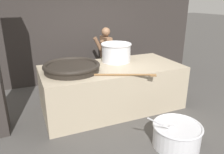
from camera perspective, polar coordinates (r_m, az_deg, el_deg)
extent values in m
plane|color=#474442|center=(5.16, 0.00, -7.74)|extent=(60.00, 60.00, 0.00)
cube|color=#2D2826|center=(6.68, -7.66, 14.52)|extent=(7.57, 0.24, 3.60)
cube|color=tan|center=(4.95, 0.00, -2.68)|extent=(3.06, 1.47, 0.98)
cylinder|color=black|center=(4.52, -10.44, 2.22)|extent=(1.11, 1.11, 0.12)
torus|color=black|center=(4.50, -10.49, 2.98)|extent=(1.16, 1.16, 0.09)
cylinder|color=silver|center=(5.14, 1.09, 6.31)|extent=(0.67, 0.67, 0.41)
torus|color=silver|center=(5.10, 1.11, 8.57)|extent=(0.72, 0.72, 0.05)
cylinder|color=brown|center=(4.20, 2.32, 0.59)|extent=(1.26, 0.58, 0.04)
cube|color=brown|center=(4.26, 10.68, 0.42)|extent=(0.15, 0.14, 0.02)
cylinder|color=brown|center=(6.08, -1.19, 0.81)|extent=(0.13, 0.13, 0.83)
cylinder|color=brown|center=(6.24, -1.83, 1.29)|extent=(0.13, 0.13, 0.83)
cube|color=#4C663F|center=(6.11, -1.52, 2.51)|extent=(0.20, 0.25, 0.54)
cube|color=brown|center=(5.97, -1.57, 7.60)|extent=(0.17, 0.50, 0.61)
cylinder|color=brown|center=(5.71, -1.57, 7.01)|extent=(0.33, 0.10, 0.56)
cylinder|color=brown|center=(6.16, -3.37, 7.93)|extent=(0.33, 0.10, 0.56)
sphere|color=brown|center=(5.90, -1.61, 11.72)|extent=(0.23, 0.23, 0.23)
cylinder|color=silver|center=(3.98, 16.51, -14.50)|extent=(0.79, 0.79, 0.38)
torus|color=silver|center=(3.88, 16.79, -12.16)|extent=(0.83, 0.83, 0.04)
cylinder|color=tan|center=(3.93, 16.64, -13.46)|extent=(0.69, 0.69, 0.10)
sphere|color=silver|center=(3.80, 15.27, -13.08)|extent=(0.14, 0.14, 0.14)
cylinder|color=silver|center=(3.55, 12.50, -11.92)|extent=(0.53, 0.09, 0.38)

